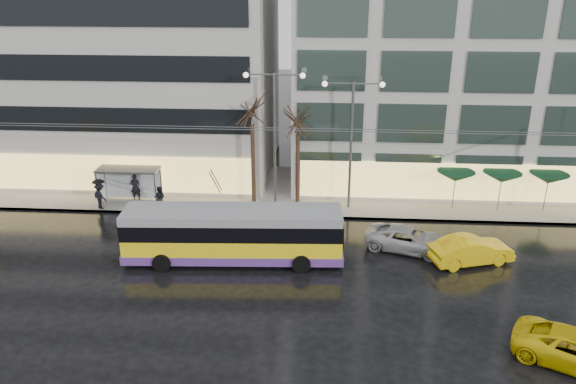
{
  "coord_description": "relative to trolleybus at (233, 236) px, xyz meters",
  "views": [
    {
      "loc": [
        5.31,
        -24.65,
        15.0
      ],
      "look_at": [
        3.27,
        5.0,
        3.39
      ],
      "focal_mm": 35.0,
      "sensor_mm": 36.0,
      "label": 1
    }
  ],
  "objects": [
    {
      "name": "pedestrian_c",
      "position": [
        -10.1,
        6.47,
        -0.23
      ],
      "size": [
        1.33,
        1.17,
        2.11
      ],
      "color": "black",
      "rests_on": "sidewalk"
    },
    {
      "name": "catenary",
      "position": [
        0.61,
        5.01,
        2.75
      ],
      "size": [
        42.24,
        5.12,
        7.0
      ],
      "color": "#595B60",
      "rests_on": "ground"
    },
    {
      "name": "ground",
      "position": [
        -0.39,
        -2.93,
        -1.5
      ],
      "size": [
        140.0,
        140.0,
        0.0
      ],
      "primitive_type": "plane",
      "color": "black",
      "rests_on": "ground"
    },
    {
      "name": "parasol_a",
      "position": [
        13.61,
        8.07,
        0.95
      ],
      "size": [
        2.5,
        2.5,
        2.65
      ],
      "color": "#595B60",
      "rests_on": "sidewalk"
    },
    {
      "name": "tree_b",
      "position": [
        3.11,
        8.27,
        4.9
      ],
      "size": [
        3.2,
        3.2,
        7.7
      ],
      "color": "black",
      "rests_on": "sidewalk"
    },
    {
      "name": "sidewalk",
      "position": [
        1.61,
        11.07,
        -1.43
      ],
      "size": [
        80.0,
        10.0,
        0.15
      ],
      "primitive_type": "cube",
      "color": "gray",
      "rests_on": "ground"
    },
    {
      "name": "bus_shelter",
      "position": [
        -8.77,
        7.75,
        0.46
      ],
      "size": [
        4.2,
        1.6,
        2.51
      ],
      "color": "#595B60",
      "rests_on": "sidewalk"
    },
    {
      "name": "parasol_b",
      "position": [
        16.61,
        8.07,
        0.95
      ],
      "size": [
        2.5,
        2.5,
        2.65
      ],
      "color": "#595B60",
      "rests_on": "sidewalk"
    },
    {
      "name": "pedestrian_a",
      "position": [
        -8.23,
        8.18,
        0.07
      ],
      "size": [
        1.17,
        1.19,
        2.19
      ],
      "color": "black",
      "rests_on": "sidewalk"
    },
    {
      "name": "trolleybus",
      "position": [
        0.0,
        0.0,
        0.0
      ],
      "size": [
        12.07,
        4.84,
        5.55
      ],
      "color": "yellow",
      "rests_on": "ground"
    },
    {
      "name": "street_lamp_far",
      "position": [
        6.61,
        7.87,
        4.21
      ],
      "size": [
        3.96,
        0.36,
        8.53
      ],
      "color": "#595B60",
      "rests_on": "sidewalk"
    },
    {
      "name": "building_left",
      "position": [
        -16.39,
        16.07,
        9.65
      ],
      "size": [
        34.0,
        14.0,
        22.0
      ],
      "primitive_type": "cube",
      "color": "#B6B3AE",
      "rests_on": "sidewalk"
    },
    {
      "name": "building_right",
      "position": [
        18.61,
        16.07,
        11.15
      ],
      "size": [
        32.0,
        14.0,
        25.0
      ],
      "primitive_type": "cube",
      "color": "#B6B3AE",
      "rests_on": "sidewalk"
    },
    {
      "name": "pedestrian_b",
      "position": [
        -6.05,
        6.56,
        -0.53
      ],
      "size": [
        0.83,
        0.66,
        1.65
      ],
      "color": "black",
      "rests_on": "sidewalk"
    },
    {
      "name": "sedan_silver",
      "position": [
        9.86,
        2.0,
        -0.82
      ],
      "size": [
        5.37,
        3.65,
        1.37
      ],
      "primitive_type": "imported",
      "rotation": [
        0.0,
        0.0,
        1.26
      ],
      "color": "#B6B5BA",
      "rests_on": "ground"
    },
    {
      "name": "kerb",
      "position": [
        1.61,
        6.12,
        -1.43
      ],
      "size": [
        80.0,
        0.1,
        0.15
      ],
      "primitive_type": "cube",
      "color": "slate",
      "rests_on": "ground"
    },
    {
      "name": "tree_a",
      "position": [
        0.11,
        8.07,
        5.59
      ],
      "size": [
        3.2,
        3.2,
        8.4
      ],
      "color": "black",
      "rests_on": "sidewalk"
    },
    {
      "name": "street_lamp_near",
      "position": [
        1.61,
        7.87,
        4.49
      ],
      "size": [
        3.96,
        0.36,
        9.03
      ],
      "color": "#595B60",
      "rests_on": "sidewalk"
    },
    {
      "name": "taxi_b",
      "position": [
        13.1,
        0.64,
        -0.74
      ],
      "size": [
        4.91,
        2.93,
        1.53
      ],
      "primitive_type": "imported",
      "rotation": [
        0.0,
        0.0,
        1.88
      ],
      "color": "yellow",
      "rests_on": "ground"
    },
    {
      "name": "parasol_c",
      "position": [
        19.61,
        8.07,
        0.95
      ],
      "size": [
        2.5,
        2.5,
        2.65
      ],
      "color": "#595B60",
      "rests_on": "sidewalk"
    }
  ]
}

